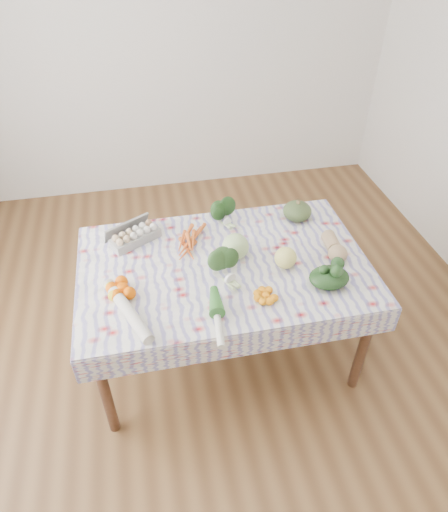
{
  "coord_description": "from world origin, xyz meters",
  "views": [
    {
      "loc": [
        -0.4,
        -1.95,
        2.47
      ],
      "look_at": [
        0.0,
        0.0,
        0.82
      ],
      "focal_mm": 32.0,
      "sensor_mm": 36.0,
      "label": 1
    }
  ],
  "objects_px": {
    "kabocha_squash": "(297,211)",
    "dining_table": "(224,275)",
    "egg_carton": "(135,237)",
    "butternut_squash": "(334,246)",
    "grapefruit": "(285,258)",
    "cabbage": "(235,247)"
  },
  "relations": [
    {
      "from": "egg_carton",
      "to": "cabbage",
      "type": "bearing_deg",
      "value": -54.43
    },
    {
      "from": "cabbage",
      "to": "grapefruit",
      "type": "relative_size",
      "value": 1.23
    },
    {
      "from": "cabbage",
      "to": "kabocha_squash",
      "type": "bearing_deg",
      "value": 32.25
    },
    {
      "from": "dining_table",
      "to": "kabocha_squash",
      "type": "xyz_separation_m",
      "value": [
        0.55,
        0.35,
        0.14
      ]
    },
    {
      "from": "kabocha_squash",
      "to": "butternut_squash",
      "type": "relative_size",
      "value": 0.77
    },
    {
      "from": "cabbage",
      "to": "grapefruit",
      "type": "distance_m",
      "value": 0.29
    },
    {
      "from": "egg_carton",
      "to": "butternut_squash",
      "type": "bearing_deg",
      "value": -46.36
    },
    {
      "from": "egg_carton",
      "to": "kabocha_squash",
      "type": "distance_m",
      "value": 1.04
    },
    {
      "from": "butternut_squash",
      "to": "grapefruit",
      "type": "bearing_deg",
      "value": -165.55
    },
    {
      "from": "egg_carton",
      "to": "cabbage",
      "type": "height_order",
      "value": "cabbage"
    },
    {
      "from": "grapefruit",
      "to": "dining_table",
      "type": "bearing_deg",
      "value": 164.83
    },
    {
      "from": "butternut_squash",
      "to": "grapefruit",
      "type": "xyz_separation_m",
      "value": [
        -0.32,
        -0.05,
        0.01
      ]
    },
    {
      "from": "kabocha_squash",
      "to": "grapefruit",
      "type": "xyz_separation_m",
      "value": [
        -0.22,
        -0.44,
        0.0
      ]
    },
    {
      "from": "butternut_squash",
      "to": "kabocha_squash",
      "type": "bearing_deg",
      "value": 109.08
    },
    {
      "from": "dining_table",
      "to": "butternut_squash",
      "type": "height_order",
      "value": "butternut_squash"
    },
    {
      "from": "kabocha_squash",
      "to": "dining_table",
      "type": "bearing_deg",
      "value": -147.88
    },
    {
      "from": "egg_carton",
      "to": "butternut_squash",
      "type": "relative_size",
      "value": 1.28
    },
    {
      "from": "dining_table",
      "to": "kabocha_squash",
      "type": "bearing_deg",
      "value": 32.12
    },
    {
      "from": "dining_table",
      "to": "egg_carton",
      "type": "bearing_deg",
      "value": 147.49
    },
    {
      "from": "kabocha_squash",
      "to": "grapefruit",
      "type": "bearing_deg",
      "value": -116.44
    },
    {
      "from": "dining_table",
      "to": "grapefruit",
      "type": "height_order",
      "value": "grapefruit"
    },
    {
      "from": "kabocha_squash",
      "to": "butternut_squash",
      "type": "xyz_separation_m",
      "value": [
        0.1,
        -0.38,
        -0.01
      ]
    }
  ]
}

